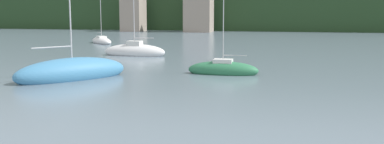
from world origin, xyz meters
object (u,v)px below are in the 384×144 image
at_px(sailboat_far_4, 102,41).
at_px(sailboat_mid_0, 72,72).
at_px(sailboat_far_1, 135,51).
at_px(shore_building_west, 133,10).
at_px(sailboat_mid_7, 223,70).
at_px(shore_building_westcentral, 199,7).

bearing_deg(sailboat_far_4, sailboat_mid_0, -21.66).
bearing_deg(sailboat_far_1, sailboat_far_4, -55.54).
bearing_deg(shore_building_west, sailboat_far_4, -75.92).
xyz_separation_m(sailboat_mid_0, sailboat_mid_7, (9.53, 4.68, -0.14)).
bearing_deg(sailboat_mid_0, shore_building_west, 53.22).
relative_size(sailboat_far_1, sailboat_mid_7, 1.34).
relative_size(shore_building_westcentral, sailboat_mid_0, 0.95).
distance_m(shore_building_west, sailboat_mid_7, 68.96).
height_order(sailboat_mid_0, sailboat_mid_7, sailboat_mid_0).
distance_m(shore_building_west, shore_building_westcentral, 15.08).
xyz_separation_m(sailboat_far_1, sailboat_far_4, (-10.64, 14.79, -0.11)).
relative_size(shore_building_westcentral, sailboat_far_1, 1.17).
bearing_deg(sailboat_far_1, sailboat_mid_7, 133.83).
relative_size(shore_building_west, sailboat_far_1, 1.02).
bearing_deg(shore_building_west, sailboat_far_1, -68.79).
distance_m(shore_building_west, sailboat_far_4, 37.16).
distance_m(sailboat_far_1, sailboat_mid_7, 15.63).
distance_m(sailboat_mid_0, sailboat_mid_7, 10.62).
bearing_deg(shore_building_west, sailboat_mid_0, -72.29).
bearing_deg(shore_building_westcentral, shore_building_west, 179.92).
bearing_deg(sailboat_far_4, shore_building_west, 150.64).
relative_size(sailboat_far_4, sailboat_mid_7, 1.15).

